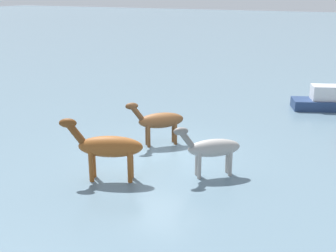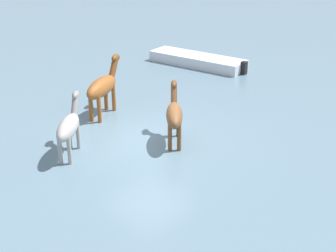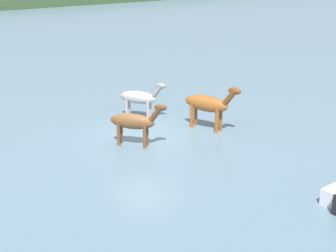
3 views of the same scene
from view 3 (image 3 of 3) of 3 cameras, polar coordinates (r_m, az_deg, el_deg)
ground_plane at (r=19.51m, az=-2.55°, el=-1.41°), size 194.13×194.13×0.00m
horse_pinto_flank at (r=20.19m, az=4.63°, el=2.53°), size 1.32×2.47×1.96m
horse_rear_stallion at (r=18.51m, az=-3.86°, el=0.49°), size 1.71×1.88×1.72m
horse_mid_herd at (r=21.58m, az=-3.25°, el=3.26°), size 1.55×1.91×1.67m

